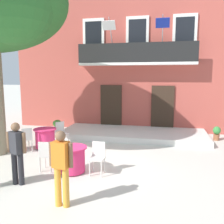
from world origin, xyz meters
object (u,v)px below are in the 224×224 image
at_px(cafe_table_middle, 72,159).
at_px(pedestrian_by_tree, 61,164).
at_px(pedestrian_mid_plaza, 17,150).
at_px(cafe_table_near_tree, 45,138).
at_px(cafe_chair_near_tree_0, 61,131).
at_px(ground_planter_right, 217,133).
at_px(cafe_chair_middle_1, 98,156).
at_px(cafe_chair_middle_0, 47,154).
at_px(ground_planter_left, 57,126).
at_px(cafe_chair_near_tree_1, 26,138).

bearing_deg(cafe_table_middle, pedestrian_by_tree, -75.01).
distance_m(cafe_table_middle, pedestrian_mid_plaza, 1.58).
relative_size(cafe_table_near_tree, cafe_chair_near_tree_0, 0.95).
bearing_deg(cafe_table_middle, ground_planter_right, 44.10).
height_order(cafe_table_near_tree, cafe_table_middle, same).
distance_m(cafe_table_middle, pedestrian_by_tree, 1.94).
xyz_separation_m(cafe_chair_middle_1, pedestrian_by_tree, (-0.27, -1.87, 0.41)).
xyz_separation_m(cafe_chair_middle_0, pedestrian_mid_plaza, (-0.32, -0.94, 0.39)).
xyz_separation_m(cafe_chair_near_tree_0, cafe_chair_middle_1, (2.28, -2.61, 0.00)).
bearing_deg(pedestrian_by_tree, cafe_chair_near_tree_0, 114.19).
bearing_deg(ground_planter_right, cafe_table_near_tree, -158.72).
xyz_separation_m(cafe_chair_near_tree_0, ground_planter_left, (-0.94, 1.63, -0.15)).
bearing_deg(cafe_chair_middle_1, cafe_table_near_tree, 143.63).
height_order(cafe_chair_near_tree_0, cafe_table_middle, cafe_chair_near_tree_0).
height_order(cafe_table_near_tree, ground_planter_right, cafe_table_near_tree).
distance_m(ground_planter_left, ground_planter_right, 7.29).
relative_size(cafe_chair_middle_1, ground_planter_left, 1.35).
distance_m(cafe_chair_near_tree_0, cafe_table_middle, 3.10).
bearing_deg(cafe_table_near_tree, ground_planter_left, 103.71).
distance_m(cafe_chair_near_tree_0, pedestrian_by_tree, 4.93).
xyz_separation_m(pedestrian_mid_plaza, pedestrian_by_tree, (1.55, -0.75, 0.02)).
height_order(cafe_chair_near_tree_0, pedestrian_by_tree, pedestrian_by_tree).
xyz_separation_m(cafe_chair_near_tree_0, ground_planter_right, (6.34, 1.97, -0.19)).
relative_size(cafe_chair_middle_0, pedestrian_mid_plaza, 0.56).
height_order(cafe_chair_middle_0, cafe_chair_middle_1, same).
bearing_deg(cafe_chair_near_tree_1, pedestrian_by_tree, -48.67).
distance_m(cafe_chair_near_tree_1, ground_planter_left, 2.91).
xyz_separation_m(cafe_chair_middle_0, cafe_chair_middle_1, (1.50, 0.18, 0.00)).
bearing_deg(ground_planter_right, cafe_chair_near_tree_0, -162.72).
distance_m(cafe_chair_near_tree_1, cafe_chair_middle_1, 3.37).
xyz_separation_m(cafe_chair_middle_1, ground_planter_right, (4.06, 4.59, -0.19)).
bearing_deg(pedestrian_mid_plaza, ground_planter_right, 44.16).
height_order(ground_planter_left, pedestrian_mid_plaza, pedestrian_mid_plaza).
height_order(cafe_chair_near_tree_1, ground_planter_left, cafe_chair_near_tree_1).
bearing_deg(cafe_table_near_tree, cafe_chair_near_tree_0, 59.22).
bearing_deg(cafe_chair_near_tree_1, cafe_table_middle, -31.14).
bearing_deg(ground_planter_left, cafe_chair_middle_0, -68.66).
bearing_deg(pedestrian_by_tree, cafe_chair_middle_0, 125.99).
distance_m(ground_planter_left, pedestrian_mid_plaza, 5.57).
bearing_deg(cafe_chair_middle_0, ground_planter_right, 40.62).
distance_m(cafe_table_near_tree, pedestrian_by_tree, 4.56).
relative_size(cafe_chair_near_tree_1, cafe_chair_middle_1, 1.00).
xyz_separation_m(cafe_chair_near_tree_0, cafe_chair_near_tree_1, (-0.81, -1.27, 0.00)).
relative_size(cafe_table_middle, pedestrian_by_tree, 0.52).
xyz_separation_m(cafe_table_near_tree, cafe_chair_near_tree_0, (0.39, 0.65, 0.14)).
bearing_deg(cafe_table_middle, cafe_chair_middle_0, -171.97).
bearing_deg(cafe_chair_near_tree_1, cafe_table_near_tree, 55.66).
bearing_deg(cafe_chair_near_tree_0, ground_planter_left, 120.01).
bearing_deg(ground_planter_left, cafe_table_middle, -60.18).
height_order(cafe_chair_near_tree_0, cafe_chair_near_tree_1, same).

